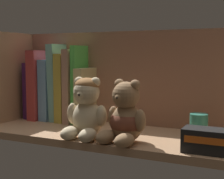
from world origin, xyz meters
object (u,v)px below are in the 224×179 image
object	(u,v)px
book_7	(90,95)
teddy_bear_smaller	(126,118)
book_1	(44,84)
book_3	(61,82)
book_5	(76,85)
book_2	(53,89)
book_0	(36,90)
book_6	(82,84)
teddy_bear_larger	(86,109)
small_product_box	(209,141)
book_4	(69,87)
pillar_candle	(199,126)

from	to	relation	value
book_7	teddy_bear_smaller	size ratio (longest dim) A/B	1.12
book_1	book_3	xyz separation A→B (cm)	(6.89, 0.00, 0.97)
teddy_bear_smaller	book_5	bearing A→B (deg)	143.90
book_1	book_2	world-z (taller)	book_1
book_0	book_6	world-z (taller)	book_6
book_3	teddy_bear_larger	xyz separation A→B (cm)	(20.16, -18.37, -4.93)
book_1	book_2	xyz separation A→B (cm)	(3.65, 0.00, -1.53)
book_7	teddy_bear_larger	size ratio (longest dim) A/B	1.10
book_6	small_product_box	xyz separation A→B (cm)	(42.99, -18.67, -9.51)
book_4	book_6	bearing A→B (deg)	0.00
book_4	pillar_candle	size ratio (longest dim) A/B	3.37
teddy_bear_larger	small_product_box	size ratio (longest dim) A/B	1.42
book_5	small_product_box	size ratio (longest dim) A/B	2.09
book_6	book_1	bearing A→B (deg)	180.00
book_2	book_7	xyz separation A→B (cm)	(14.10, 0.00, -1.23)
book_5	book_7	xyz separation A→B (cm)	(4.90, 0.00, -2.91)
book_1	book_6	bearing A→B (deg)	0.00
book_0	book_4	world-z (taller)	book_4
book_4	book_0	bearing A→B (deg)	180.00
book_5	teddy_bear_smaller	bearing A→B (deg)	-36.10
book_0	book_4	xyz separation A→B (cm)	(13.33, 0.00, 1.51)
pillar_candle	book_3	bearing A→B (deg)	171.51
book_0	book_2	world-z (taller)	book_2
book_0	small_product_box	world-z (taller)	book_0
book_2	book_4	bearing A→B (deg)	0.00
book_2	book_6	bearing A→B (deg)	0.00
book_4	book_6	size ratio (longest dim) A/B	0.90
book_0	pillar_candle	distance (cm)	57.80
book_0	pillar_candle	bearing A→B (deg)	-6.98
book_2	book_7	bearing A→B (deg)	0.00
book_2	pillar_candle	bearing A→B (deg)	-7.95
book_5	book_7	bearing A→B (deg)	0.00
book_2	teddy_bear_smaller	distance (cm)	39.39
book_6	teddy_bear_larger	world-z (taller)	book_6
book_6	book_7	size ratio (longest dim) A/B	1.40
pillar_candle	book_2	bearing A→B (deg)	172.05
pillar_candle	teddy_bear_smaller	bearing A→B (deg)	-143.25
book_4	book_7	xyz separation A→B (cm)	(7.81, 0.00, -2.21)
book_7	book_1	bearing A→B (deg)	180.00
book_1	book_0	bearing A→B (deg)	180.00
book_6	teddy_bear_smaller	distance (cm)	30.15
book_2	book_6	distance (cm)	11.76
book_0	book_1	world-z (taller)	book_1
book_0	teddy_bear_larger	distance (cm)	35.62
pillar_candle	book_4	bearing A→B (deg)	170.92
book_6	small_product_box	distance (cm)	47.82
book_5	book_7	size ratio (longest dim) A/B	1.33
book_2	book_1	bearing A→B (deg)	180.00
small_product_box	book_4	bearing A→B (deg)	158.84
teddy_bear_larger	pillar_candle	world-z (taller)	teddy_bear_larger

